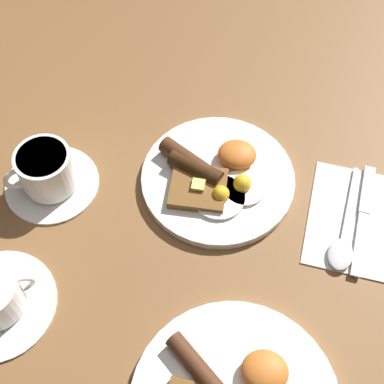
# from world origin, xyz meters

# --- Properties ---
(ground_plane) EXTENTS (3.00, 3.00, 0.00)m
(ground_plane) POSITION_xyz_m (0.00, 0.00, 0.00)
(ground_plane) COLOR brown
(breakfast_plate_near) EXTENTS (0.25, 0.25, 0.04)m
(breakfast_plate_near) POSITION_xyz_m (0.00, 0.00, 0.01)
(breakfast_plate_near) COLOR white
(breakfast_plate_near) RESTS_ON ground_plane
(teacup_near) EXTENTS (0.15, 0.15, 0.08)m
(teacup_near) POSITION_xyz_m (0.26, 0.05, 0.03)
(teacup_near) COLOR white
(teacup_near) RESTS_ON ground_plane
(napkin) EXTENTS (0.16, 0.20, 0.01)m
(napkin) POSITION_xyz_m (-0.22, 0.04, 0.00)
(napkin) COLOR white
(napkin) RESTS_ON ground_plane
(knife) EXTENTS (0.04, 0.20, 0.01)m
(knife) POSITION_xyz_m (-0.23, 0.03, 0.01)
(knife) COLOR silver
(knife) RESTS_ON napkin
(spoon) EXTENTS (0.05, 0.19, 0.01)m
(spoon) POSITION_xyz_m (-0.20, 0.09, 0.01)
(spoon) COLOR silver
(spoon) RESTS_ON napkin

